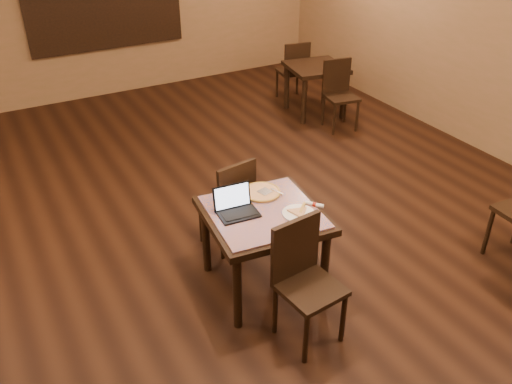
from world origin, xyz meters
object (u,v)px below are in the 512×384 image
pizza_pan (262,193)px  chair_main_far (231,200)px  chair_main_near (303,275)px  other_table_a (316,74)px  laptop (235,206)px  other_table_a_chair_far (294,68)px  other_table_a_chair_near (339,90)px  tiled_table (263,222)px

pizza_pan → chair_main_far: bearing=105.7°
chair_main_near → other_table_a: chair_main_near is taller
chair_main_far → laptop: (-0.21, -0.52, 0.29)m
laptop → pizza_pan: size_ratio=1.02×
pizza_pan → laptop: bearing=-156.4°
chair_main_far → other_table_a_chair_far: (2.55, 2.90, -0.00)m
chair_main_near → other_table_a: 4.43m
other_table_a_chair_near → other_table_a_chair_far: size_ratio=1.00×
laptop → other_table_a_chair_near: bearing=45.4°
other_table_a_chair_near → other_table_a: bearing=101.1°
tiled_table → other_table_a_chair_near: other_table_a_chair_near is taller
chair_main_near → other_table_a_chair_far: 4.87m
laptop → pizza_pan: laptop is taller
pizza_pan → other_table_a_chair_far: (2.44, 3.28, -0.24)m
chair_main_far → other_table_a_chair_near: chair_main_far is taller
chair_main_near → tiled_table: bearing=82.8°
other_table_a → other_table_a_chair_far: bearing=101.1°
chair_main_near → chair_main_far: (0.02, 1.23, -0.03)m
chair_main_near → pizza_pan: bearing=75.1°
tiled_table → pizza_pan: pizza_pan is taller
chair_main_far → other_table_a_chair_far: chair_main_far is taller
chair_main_near → other_table_a_chair_near: size_ratio=1.06×
other_table_a → tiled_table: bearing=-121.2°
tiled_table → chair_main_near: 0.62m
chair_main_far → other_table_a_chair_near: 3.15m
pizza_pan → other_table_a_chair_near: (2.47, 2.20, -0.24)m
chair_main_near → other_table_a_chair_near: bearing=43.3°
chair_main_far → other_table_a_chair_near: size_ratio=1.01×
tiled_table → other_table_a_chair_near: (2.59, 2.44, -0.14)m
tiled_table → other_table_a: (2.58, 2.98, -0.06)m
tiled_table → pizza_pan: size_ratio=3.10×
chair_main_near → laptop: (-0.19, 0.71, 0.26)m
laptop → pizza_pan: bearing=29.0°
chair_main_near → chair_main_far: bearing=82.6°
laptop → other_table_a: bearing=51.5°
chair_main_near → chair_main_far: size_ratio=1.05×
chair_main_near → other_table_a_chair_far: bearing=51.8°
laptop → other_table_a: (2.78, 2.88, -0.22)m
tiled_table → other_table_a: size_ratio=1.15×
other_table_a → other_table_a_chair_near: size_ratio=0.95×
tiled_table → other_table_a_chair_near: size_ratio=1.09×
laptop → other_table_a: 4.00m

